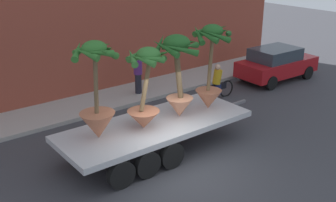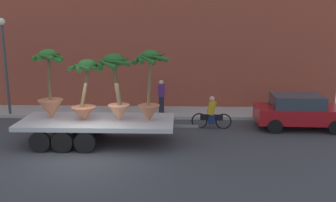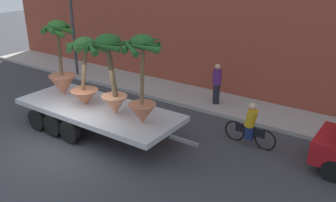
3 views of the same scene
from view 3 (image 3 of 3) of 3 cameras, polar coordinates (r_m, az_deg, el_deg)
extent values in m
plane|color=#38383D|center=(12.33, -15.92, -7.06)|extent=(60.00, 60.00, 0.00)
cube|color=#A39E99|center=(16.41, 0.32, 1.56)|extent=(24.00, 2.20, 0.15)
cube|color=#B7BABF|center=(12.66, -11.24, -1.33)|extent=(6.14, 2.37, 0.18)
cylinder|color=black|center=(14.88, -13.47, 0.05)|extent=(0.80, 0.22, 0.80)
cylinder|color=black|center=(13.64, -20.22, -2.82)|extent=(0.80, 0.22, 0.80)
cylinder|color=black|center=(14.29, -11.12, -0.68)|extent=(0.80, 0.22, 0.80)
cylinder|color=black|center=(13.00, -17.97, -3.77)|extent=(0.80, 0.22, 0.80)
cylinder|color=black|center=(13.73, -8.58, -1.47)|extent=(0.80, 0.22, 0.80)
cylinder|color=black|center=(12.38, -15.48, -4.81)|extent=(0.80, 0.22, 0.80)
cube|color=slate|center=(10.68, 2.58, -6.40)|extent=(1.00, 0.10, 0.10)
cone|color=#B26647|center=(13.93, -16.50, 2.46)|extent=(1.00, 1.00, 0.77)
cylinder|color=brown|center=(13.55, -17.03, 7.63)|extent=(0.19, 0.12, 1.83)
ellipsoid|color=#2D6B28|center=(13.35, -17.41, 11.41)|extent=(0.68, 0.68, 0.43)
cone|color=#2D6B28|center=(13.04, -16.58, 10.95)|extent=(0.34, 0.79, 0.44)
cone|color=#2D6B28|center=(13.37, -15.71, 11.47)|extent=(0.76, 0.64, 0.32)
cone|color=#2D6B28|center=(13.66, -16.56, 11.55)|extent=(0.78, 0.43, 0.35)
cone|color=#2D6B28|center=(13.80, -17.46, 11.48)|extent=(0.71, 0.85, 0.45)
cone|color=#2D6B28|center=(13.52, -18.83, 11.14)|extent=(0.52, 0.77, 0.38)
cone|color=#2D6B28|center=(13.17, -18.79, 10.96)|extent=(0.79, 0.30, 0.33)
cone|color=#2D6B28|center=(12.99, -18.07, 10.68)|extent=(0.84, 0.58, 0.52)
cone|color=#B26647|center=(11.11, -4.13, -2.04)|extent=(0.88, 0.88, 0.64)
cylinder|color=brown|center=(10.63, -4.17, 4.33)|extent=(0.24, 0.12, 1.97)
ellipsoid|color=#235B23|center=(10.35, -4.17, 9.48)|extent=(0.68, 0.68, 0.43)
cone|color=#235B23|center=(10.15, -2.62, 8.91)|extent=(0.21, 0.73, 0.40)
cone|color=#235B23|center=(10.42, -1.56, 9.23)|extent=(0.81, 0.82, 0.50)
cone|color=#235B23|center=(10.70, -3.09, 9.73)|extent=(0.85, 0.33, 0.34)
cone|color=#235B23|center=(10.77, -5.29, 9.48)|extent=(0.57, 0.92, 0.56)
cone|color=#235B23|center=(10.50, -6.36, 9.21)|extent=(0.48, 0.87, 0.47)
cone|color=#235B23|center=(10.16, -6.26, 8.74)|extent=(0.88, 0.50, 0.50)
cone|color=#235B23|center=(9.90, -4.11, 8.62)|extent=(0.87, 0.76, 0.41)
cone|color=#B26647|center=(12.82, -13.19, 0.57)|extent=(0.97, 0.97, 0.55)
cylinder|color=brown|center=(12.39, -13.29, 5.26)|extent=(0.50, 0.14, 1.67)
ellipsoid|color=#387A33|center=(12.10, -13.28, 8.98)|extent=(0.70, 0.70, 0.44)
cone|color=#387A33|center=(11.83, -11.46, 8.44)|extent=(0.33, 0.96, 0.55)
cone|color=#387A33|center=(12.21, -10.97, 8.90)|extent=(0.94, 0.69, 0.56)
cone|color=#387A33|center=(12.45, -12.19, 9.21)|extent=(0.88, 0.39, 0.39)
cone|color=#387A33|center=(12.55, -14.00, 9.17)|extent=(0.57, 0.97, 0.40)
cone|color=#387A33|center=(12.24, -15.06, 8.72)|extent=(0.58, 0.82, 0.39)
cone|color=#387A33|center=(11.98, -14.84, 8.54)|extent=(0.76, 0.44, 0.32)
cone|color=#387A33|center=(11.72, -13.20, 8.22)|extent=(0.70, 0.75, 0.47)
cone|color=tan|center=(11.88, -8.52, -0.61)|extent=(0.86, 0.86, 0.64)
cylinder|color=brown|center=(11.52, -9.11, 5.00)|extent=(0.40, 0.18, 1.78)
ellipsoid|color=#235B23|center=(11.34, -9.63, 9.34)|extent=(0.82, 0.82, 0.51)
cone|color=#235B23|center=(11.10, -7.86, 9.01)|extent=(0.31, 0.88, 0.33)
cone|color=#235B23|center=(11.47, -7.46, 9.26)|extent=(0.88, 0.64, 0.49)
cone|color=#235B23|center=(11.86, -9.41, 9.52)|extent=(0.94, 0.81, 0.59)
cone|color=#235B23|center=(11.63, -11.74, 9.23)|extent=(0.38, 1.05, 0.48)
cone|color=#235B23|center=(11.22, -12.35, 8.73)|extent=(1.07, 0.73, 0.48)
cone|color=#235B23|center=(10.90, -10.17, 8.60)|extent=(0.92, 0.66, 0.37)
torus|color=black|center=(11.98, 15.35, -6.07)|extent=(0.74, 0.10, 0.74)
torus|color=black|center=(12.36, 10.65, -4.72)|extent=(0.74, 0.10, 0.74)
cube|color=black|center=(12.07, 13.03, -4.63)|extent=(1.04, 0.11, 0.28)
cylinder|color=gold|center=(11.88, 13.22, -2.69)|extent=(0.46, 0.36, 0.65)
sphere|color=tan|center=(11.72, 13.39, -0.82)|extent=(0.24, 0.24, 0.24)
cube|color=navy|center=(12.11, 13.00, -4.97)|extent=(0.29, 0.25, 0.44)
cylinder|color=black|center=(11.05, 24.97, -10.16)|extent=(0.65, 0.22, 0.64)
cylinder|color=black|center=(14.85, 7.75, 1.15)|extent=(0.28, 0.28, 0.85)
cylinder|color=#51236B|center=(14.60, 7.90, 3.84)|extent=(0.36, 0.36, 0.62)
sphere|color=tan|center=(14.48, 7.99, 5.46)|extent=(0.24, 0.24, 0.24)
cylinder|color=#383D42|center=(18.64, -14.97, 10.76)|extent=(0.14, 0.14, 4.50)
camera|label=1|loc=(15.40, -63.14, 11.86)|focal=44.16mm
camera|label=2|loc=(8.01, -101.75, -11.42)|focal=39.11mm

